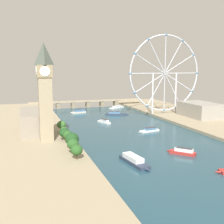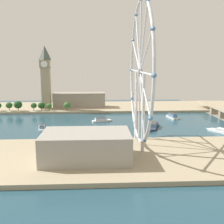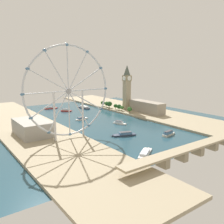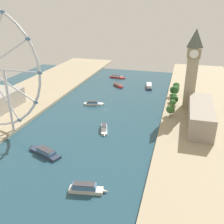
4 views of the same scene
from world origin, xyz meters
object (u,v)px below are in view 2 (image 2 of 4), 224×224
object	(u,v)px
tour_boat_0	(153,126)
clock_tower	(46,76)
ferris_wheel	(140,73)
parliament_block	(79,100)
tour_boat_2	(42,128)
tour_boat_6	(172,116)
tour_boat_5	(102,120)
riverside_hall	(86,146)
tour_boat_4	(224,132)

from	to	relation	value
tour_boat_0	clock_tower	bearing A→B (deg)	-109.44
clock_tower	ferris_wheel	xyz separation A→B (m)	(175.59, 104.04, 11.76)
parliament_block	tour_boat_0	distance (m)	148.14
tour_boat_2	tour_boat_6	size ratio (longest dim) A/B	1.02
clock_tower	tour_boat_5	distance (m)	117.13
riverside_hall	tour_boat_4	distance (m)	149.78
tour_boat_2	tour_boat_5	xyz separation A→B (m)	(-32.86, 61.60, 0.18)
parliament_block	tour_boat_5	world-z (taller)	parliament_block
parliament_block	ferris_wheel	xyz separation A→B (m)	(186.99, 59.04, 46.42)
clock_tower	tour_boat_0	world-z (taller)	clock_tower
parliament_block	riverside_hall	bearing A→B (deg)	4.81
riverside_hall	parliament_block	bearing A→B (deg)	-175.19
ferris_wheel	tour_boat_2	distance (m)	125.78
tour_boat_4	tour_boat_6	size ratio (longest dim) A/B	1.29
tour_boat_6	clock_tower	bearing A→B (deg)	58.77
tour_boat_0	tour_boat_2	size ratio (longest dim) A/B	1.30
tour_boat_2	tour_boat_4	distance (m)	181.29
parliament_block	tour_boat_0	xyz separation A→B (m)	(121.37, 84.18, -11.36)
riverside_hall	tour_boat_2	xyz separation A→B (m)	(-98.34, -49.35, -10.50)
tour_boat_0	tour_boat_6	size ratio (longest dim) A/B	1.32
riverside_hall	tour_boat_4	size ratio (longest dim) A/B	1.74
ferris_wheel	tour_boat_5	xyz separation A→B (m)	(-98.97, -28.33, -57.79)
parliament_block	tour_boat_5	bearing A→B (deg)	19.23
tour_boat_2	tour_boat_0	bearing A→B (deg)	-101.92
riverside_hall	tour_boat_5	xyz separation A→B (m)	(-131.21, 12.25, -10.31)
parliament_block	tour_boat_4	world-z (taller)	parliament_block
clock_tower	riverside_hall	world-z (taller)	clock_tower
clock_tower	tour_boat_6	size ratio (longest dim) A/B	3.31
ferris_wheel	riverside_hall	world-z (taller)	ferris_wheel
tour_boat_4	tour_boat_2	bearing A→B (deg)	47.90
clock_tower	parliament_block	world-z (taller)	clock_tower
ferris_wheel	tour_boat_0	distance (m)	90.97
tour_boat_0	tour_boat_2	world-z (taller)	tour_boat_0
tour_boat_2	tour_boat_6	xyz separation A→B (m)	(-47.48, 147.78, 0.73)
tour_boat_0	tour_boat_4	size ratio (longest dim) A/B	1.02
parliament_block	tour_boat_5	size ratio (longest dim) A/B	2.92
clock_tower	tour_boat_6	world-z (taller)	clock_tower
clock_tower	tour_boat_0	distance (m)	175.78
riverside_hall	tour_boat_0	world-z (taller)	riverside_hall
ferris_wheel	tour_boat_6	world-z (taller)	ferris_wheel
clock_tower	parliament_block	xyz separation A→B (m)	(-11.40, 45.00, -34.65)
tour_boat_0	tour_boat_4	distance (m)	69.00
parliament_block	tour_boat_2	world-z (taller)	parliament_block
tour_boat_5	ferris_wheel	bearing A→B (deg)	-92.42
clock_tower	riverside_hall	size ratio (longest dim) A/B	1.47
tour_boat_0	tour_boat_5	xyz separation A→B (m)	(-33.35, -53.48, -0.02)
parliament_block	tour_boat_6	xyz separation A→B (m)	(73.40, 116.88, -10.83)
clock_tower	parliament_block	bearing A→B (deg)	104.22
ferris_wheel	tour_boat_6	distance (m)	139.73
clock_tower	tour_boat_2	size ratio (longest dim) A/B	3.26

